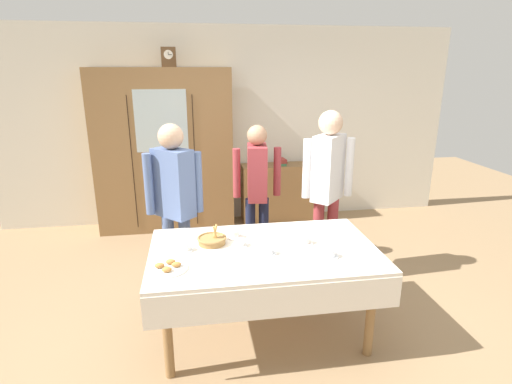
% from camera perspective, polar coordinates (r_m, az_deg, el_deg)
% --- Properties ---
extents(ground_plane, '(12.00, 12.00, 0.00)m').
position_cam_1_polar(ground_plane, '(3.79, 0.49, -17.34)').
color(ground_plane, '#997A56').
rests_on(ground_plane, ground).
extents(back_wall, '(6.40, 0.10, 2.70)m').
position_cam_1_polar(back_wall, '(5.81, -3.79, 9.20)').
color(back_wall, silver).
rests_on(back_wall, ground).
extents(dining_table, '(1.79, 1.08, 0.77)m').
position_cam_1_polar(dining_table, '(3.25, 1.21, -9.81)').
color(dining_table, olive).
rests_on(dining_table, ground).
extents(wall_cabinet, '(1.79, 0.46, 2.15)m').
position_cam_1_polar(wall_cabinet, '(5.56, -12.78, 5.61)').
color(wall_cabinet, olive).
rests_on(wall_cabinet, ground).
extents(mantel_clock, '(0.18, 0.11, 0.24)m').
position_cam_1_polar(mantel_clock, '(5.45, -12.22, 18.11)').
color(mantel_clock, brown).
rests_on(mantel_clock, wall_cabinet).
extents(bookshelf_low, '(1.11, 0.35, 0.83)m').
position_cam_1_polar(bookshelf_low, '(5.88, 3.44, -0.04)').
color(bookshelf_low, olive).
rests_on(bookshelf_low, ground).
extents(book_stack, '(0.17, 0.23, 0.09)m').
position_cam_1_polar(book_stack, '(5.77, 3.52, 4.27)').
color(book_stack, '#3D754C').
rests_on(book_stack, bookshelf_low).
extents(tea_cup_front_edge, '(0.13, 0.13, 0.06)m').
position_cam_1_polar(tea_cup_front_edge, '(3.34, 6.97, -6.78)').
color(tea_cup_front_edge, white).
rests_on(tea_cup_front_edge, dining_table).
extents(tea_cup_center, '(0.13, 0.13, 0.06)m').
position_cam_1_polar(tea_cup_center, '(3.43, -2.97, -5.99)').
color(tea_cup_center, white).
rests_on(tea_cup_center, dining_table).
extents(tea_cup_mid_right, '(0.13, 0.13, 0.06)m').
position_cam_1_polar(tea_cup_mid_right, '(3.24, -10.06, -7.74)').
color(tea_cup_mid_right, white).
rests_on(tea_cup_mid_right, dining_table).
extents(tea_cup_mid_left, '(0.13, 0.13, 0.06)m').
position_cam_1_polar(tea_cup_mid_left, '(3.27, -2.30, -7.22)').
color(tea_cup_mid_left, white).
rests_on(tea_cup_mid_left, dining_table).
extents(tea_cup_back_edge, '(0.13, 0.13, 0.06)m').
position_cam_1_polar(tea_cup_back_edge, '(3.14, 10.44, -8.54)').
color(tea_cup_back_edge, white).
rests_on(tea_cup_back_edge, dining_table).
extents(tea_cup_far_left, '(0.13, 0.13, 0.06)m').
position_cam_1_polar(tea_cup_far_left, '(3.14, 1.72, -8.33)').
color(tea_cup_far_left, white).
rests_on(tea_cup_far_left, dining_table).
extents(bread_basket, '(0.24, 0.24, 0.16)m').
position_cam_1_polar(bread_basket, '(3.33, -6.22, -6.71)').
color(bread_basket, '#9E7542').
rests_on(bread_basket, dining_table).
extents(pastry_plate, '(0.28, 0.28, 0.05)m').
position_cam_1_polar(pastry_plate, '(2.99, -12.29, -10.34)').
color(pastry_plate, white).
rests_on(pastry_plate, dining_table).
extents(spoon_near_right, '(0.12, 0.02, 0.01)m').
position_cam_1_polar(spoon_near_right, '(3.07, 13.83, -9.91)').
color(spoon_near_right, silver).
rests_on(spoon_near_right, dining_table).
extents(spoon_near_left, '(0.12, 0.02, 0.01)m').
position_cam_1_polar(spoon_near_left, '(3.51, -9.24, -6.14)').
color(spoon_near_left, silver).
rests_on(spoon_near_left, dining_table).
extents(person_by_cabinet, '(0.52, 0.40, 1.76)m').
position_cam_1_polar(person_by_cabinet, '(4.09, 10.07, 1.79)').
color(person_by_cabinet, '#933338').
rests_on(person_by_cabinet, ground).
extents(person_beside_shelf, '(0.52, 0.38, 1.58)m').
position_cam_1_polar(person_beside_shelf, '(4.35, 0.15, 1.27)').
color(person_beside_shelf, '#191E38').
rests_on(person_beside_shelf, ground).
extents(person_near_right_end, '(0.52, 0.40, 1.68)m').
position_cam_1_polar(person_near_right_end, '(3.77, -11.45, -0.49)').
color(person_near_right_end, slate).
rests_on(person_near_right_end, ground).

